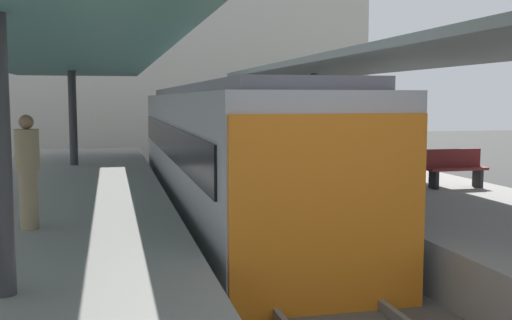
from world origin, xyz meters
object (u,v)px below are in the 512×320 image
(commuter_train, at_px, (222,149))
(platform_bench, at_px, (455,167))
(platform_sign, at_px, (372,112))
(passenger_near_bench, at_px, (28,170))

(commuter_train, relative_size, platform_bench, 11.13)
(commuter_train, xyz_separation_m, platform_sign, (4.35, 0.74, 0.90))
(passenger_near_bench, bearing_deg, platform_sign, 35.80)
(commuter_train, distance_m, platform_bench, 5.57)
(commuter_train, relative_size, passenger_near_bench, 8.90)
(platform_bench, relative_size, platform_sign, 0.63)
(platform_bench, xyz_separation_m, platform_sign, (-0.45, 3.54, 1.16))
(platform_bench, height_order, passenger_near_bench, passenger_near_bench)
(platform_bench, bearing_deg, platform_sign, 97.28)
(platform_bench, distance_m, passenger_near_bench, 9.10)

